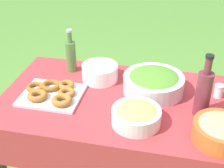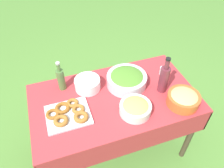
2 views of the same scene
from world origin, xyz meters
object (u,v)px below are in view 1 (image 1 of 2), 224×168
at_px(salad_bowl, 154,82).
at_px(donut_platter, 52,93).
at_px(fruit_bowl, 136,115).
at_px(pasta_bowl, 221,130).
at_px(wine_bottle, 203,92).
at_px(plate_stack, 100,72).
at_px(olive_oil_bottle, 71,55).

distance_m(salad_bowl, donut_platter, 0.57).
xyz_separation_m(salad_bowl, fruit_bowl, (0.05, 0.31, -0.01)).
xyz_separation_m(pasta_bowl, wine_bottle, (0.08, -0.19, 0.07)).
xyz_separation_m(salad_bowl, plate_stack, (0.33, -0.07, -0.01)).
bearing_deg(olive_oil_bottle, fruit_bowl, 137.36).
bearing_deg(wine_bottle, plate_stack, -21.05).
bearing_deg(wine_bottle, fruit_bowl, 25.47).
distance_m(donut_platter, fruit_bowl, 0.51).
relative_size(salad_bowl, pasta_bowl, 1.34).
relative_size(olive_oil_bottle, wine_bottle, 0.83).
distance_m(plate_stack, olive_oil_bottle, 0.22).
bearing_deg(fruit_bowl, olive_oil_bottle, -42.64).
relative_size(olive_oil_bottle, fruit_bowl, 1.14).
distance_m(donut_platter, olive_oil_bottle, 0.32).
relative_size(salad_bowl, plate_stack, 1.59).
xyz_separation_m(pasta_bowl, plate_stack, (0.67, -0.41, -0.01)).
distance_m(pasta_bowl, plate_stack, 0.78).
bearing_deg(plate_stack, fruit_bowl, 126.66).
relative_size(pasta_bowl, plate_stack, 1.19).
height_order(pasta_bowl, fruit_bowl, pasta_bowl).
relative_size(pasta_bowl, olive_oil_bottle, 0.92).
bearing_deg(olive_oil_bottle, plate_stack, 161.13).
height_order(salad_bowl, plate_stack, salad_bowl).
bearing_deg(fruit_bowl, plate_stack, -53.34).
bearing_deg(wine_bottle, donut_platter, 0.92).
xyz_separation_m(plate_stack, olive_oil_bottle, (0.20, -0.07, 0.06)).
height_order(plate_stack, fruit_bowl, fruit_bowl).
bearing_deg(pasta_bowl, fruit_bowl, -6.00).
relative_size(plate_stack, fruit_bowl, 0.89).
xyz_separation_m(pasta_bowl, fruit_bowl, (0.39, -0.04, -0.01)).
height_order(salad_bowl, donut_platter, salad_bowl).
height_order(salad_bowl, pasta_bowl, salad_bowl).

